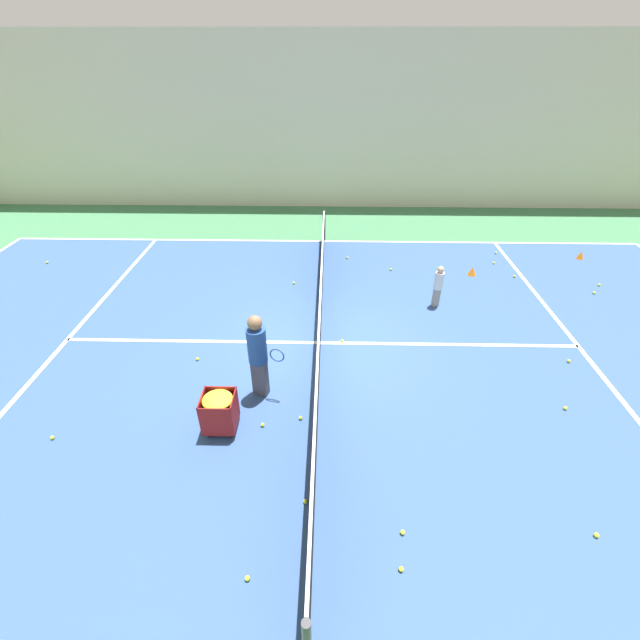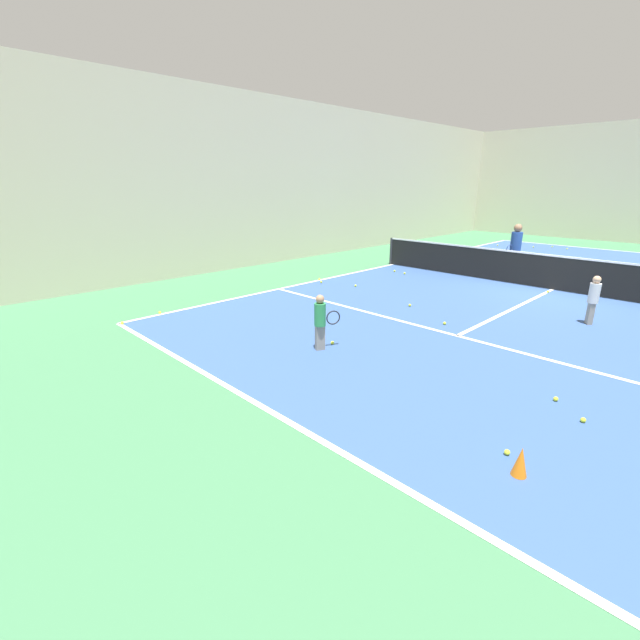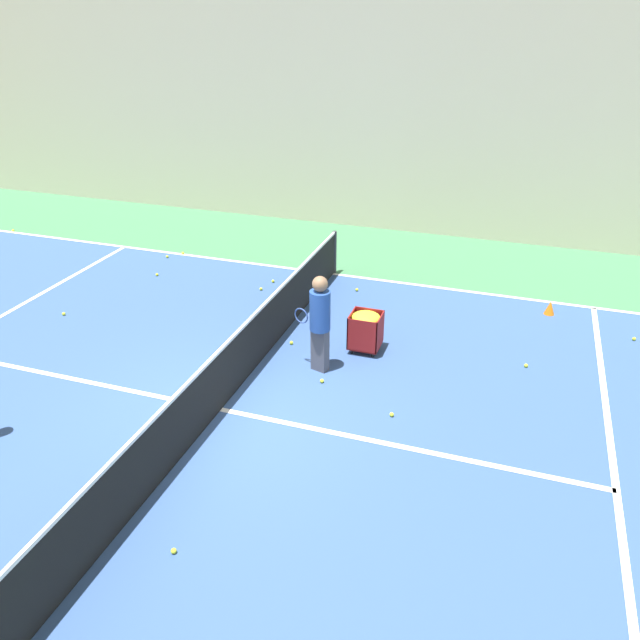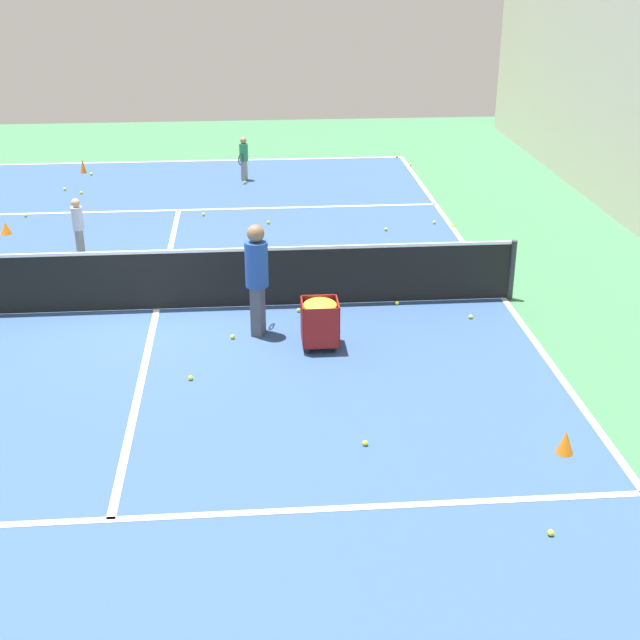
% 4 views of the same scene
% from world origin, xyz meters
% --- Properties ---
extents(ground_plane, '(32.23, 32.23, 0.00)m').
position_xyz_m(ground_plane, '(0.00, 0.00, 0.00)').
color(ground_plane, '#3D754C').
extents(court_playing_area, '(11.68, 20.95, 0.00)m').
position_xyz_m(court_playing_area, '(0.00, 0.00, 0.00)').
color(court_playing_area, '#335189').
rests_on(court_playing_area, ground).
extents(line_baseline_near, '(11.68, 0.10, 0.00)m').
position_xyz_m(line_baseline_near, '(0.00, -10.48, 0.01)').
color(line_baseline_near, white).
rests_on(line_baseline_near, ground).
extents(line_baseline_far, '(11.68, 0.10, 0.00)m').
position_xyz_m(line_baseline_far, '(0.00, 10.48, 0.01)').
color(line_baseline_far, white).
rests_on(line_baseline_far, ground).
extents(line_sideline_left, '(0.10, 20.95, 0.00)m').
position_xyz_m(line_sideline_left, '(-5.84, 0.00, 0.01)').
color(line_sideline_left, white).
rests_on(line_sideline_left, ground).
extents(line_service_near, '(11.68, 0.10, 0.00)m').
position_xyz_m(line_service_near, '(0.00, -5.76, 0.01)').
color(line_service_near, white).
rests_on(line_service_near, ground).
extents(line_service_far, '(11.68, 0.10, 0.00)m').
position_xyz_m(line_service_far, '(0.00, 5.76, 0.01)').
color(line_service_far, white).
rests_on(line_service_far, ground).
extents(line_centre_service, '(0.10, 11.52, 0.00)m').
position_xyz_m(line_centre_service, '(0.00, 0.00, 0.01)').
color(line_centre_service, white).
rests_on(line_centre_service, ground).
extents(hall_enclosure_left, '(0.15, 28.53, 6.11)m').
position_xyz_m(hall_enclosure_left, '(-9.56, 0.00, 3.05)').
color(hall_enclosure_left, beige).
rests_on(hall_enclosure_left, ground).
extents(tennis_net, '(11.98, 0.10, 1.03)m').
position_xyz_m(tennis_net, '(0.00, 0.00, 0.53)').
color(tennis_net, '#2D2D33').
rests_on(tennis_net, ground).
extents(player_near_baseline, '(0.29, 0.56, 1.08)m').
position_xyz_m(player_near_baseline, '(-1.49, -8.32, 0.62)').
color(player_near_baseline, gray).
rests_on(player_near_baseline, ground).
extents(coach_at_net, '(0.44, 0.71, 1.76)m').
position_xyz_m(coach_at_net, '(-1.66, 1.09, 1.01)').
color(coach_at_net, '#4C4C56').
rests_on(coach_at_net, ground).
extents(child_midcourt, '(0.31, 0.31, 1.11)m').
position_xyz_m(child_midcourt, '(1.69, -2.92, 0.64)').
color(child_midcourt, gray).
rests_on(child_midcourt, ground).
extents(ball_cart, '(0.55, 0.56, 0.76)m').
position_xyz_m(ball_cart, '(-2.57, 1.66, 0.53)').
color(ball_cart, maroon).
rests_on(ball_cart, ground).
extents(training_cone_0, '(0.21, 0.21, 0.29)m').
position_xyz_m(training_cone_0, '(-5.23, 4.87, 0.15)').
color(training_cone_0, orange).
rests_on(training_cone_0, ground).
extents(training_cone_3, '(0.17, 0.17, 0.35)m').
position_xyz_m(training_cone_3, '(2.67, -9.40, 0.18)').
color(training_cone_3, orange).
rests_on(training_cone_3, ground).
extents(tennis_ball_0, '(0.07, 0.07, 0.07)m').
position_xyz_m(tennis_ball_0, '(-3.66, 8.68, 0.04)').
color(tennis_ball_0, yellow).
rests_on(tennis_ball_0, ground).
extents(tennis_ball_1, '(0.07, 0.07, 0.07)m').
position_xyz_m(tennis_ball_1, '(-4.41, -3.89, 0.04)').
color(tennis_ball_1, yellow).
rests_on(tennis_ball_1, ground).
extents(tennis_ball_2, '(0.07, 0.07, 0.07)m').
position_xyz_m(tennis_ball_2, '(-1.98, -4.57, 0.04)').
color(tennis_ball_2, yellow).
rests_on(tennis_ball_2, ground).
extents(tennis_ball_3, '(0.07, 0.07, 0.07)m').
position_xyz_m(tennis_ball_3, '(-2.29, 9.19, 0.04)').
color(tennis_ball_3, yellow).
rests_on(tennis_ball_3, ground).
extents(tennis_ball_4, '(0.07, 0.07, 0.07)m').
position_xyz_m(tennis_ball_4, '(-5.85, -4.03, 0.04)').
color(tennis_ball_4, yellow).
rests_on(tennis_ball_4, ground).
extents(tennis_ball_5, '(0.07, 0.07, 0.07)m').
position_xyz_m(tennis_ball_5, '(-1.26, 1.26, 0.04)').
color(tennis_ball_5, yellow).
rests_on(tennis_ball_5, ground).
extents(tennis_ball_6, '(0.07, 0.07, 0.07)m').
position_xyz_m(tennis_ball_6, '(-4.92, -1.15, 0.04)').
color(tennis_ball_6, yellow).
rests_on(tennis_ball_6, ground).
extents(tennis_ball_7, '(0.07, 0.07, 0.07)m').
position_xyz_m(tennis_ball_7, '(-3.99, 0.12, 0.04)').
color(tennis_ball_7, yellow).
rests_on(tennis_ball_7, ground).
extents(tennis_ball_9, '(0.07, 0.07, 0.07)m').
position_xyz_m(tennis_ball_9, '(0.04, -0.50, 0.04)').
color(tennis_ball_9, yellow).
rests_on(tennis_ball_9, ground).
extents(tennis_ball_10, '(0.07, 0.07, 0.07)m').
position_xyz_m(tennis_ball_10, '(-5.19, 8.07, 0.04)').
color(tennis_ball_10, yellow).
rests_on(tennis_ball_10, ground).
extents(tennis_ball_11, '(0.07, 0.07, 0.07)m').
position_xyz_m(tennis_ball_11, '(-3.04, 9.45, 0.04)').
color(tennis_ball_11, yellow).
rests_on(tennis_ball_11, ground).
extents(tennis_ball_13, '(0.07, 0.07, 0.07)m').
position_xyz_m(tennis_ball_13, '(-0.68, 2.59, 0.04)').
color(tennis_ball_13, yellow).
rests_on(tennis_ball_13, ground).
extents(tennis_ball_14, '(0.07, 0.07, 0.07)m').
position_xyz_m(tennis_ball_14, '(-5.91, -9.46, 0.04)').
color(tennis_ball_14, yellow).
rests_on(tennis_ball_14, ground).
extents(tennis_ball_15, '(0.07, 0.07, 0.07)m').
position_xyz_m(tennis_ball_15, '(-2.88, 4.51, 0.04)').
color(tennis_ball_15, yellow).
rests_on(tennis_ball_15, ground).
extents(tennis_ball_16, '(0.07, 0.07, 0.07)m').
position_xyz_m(tennis_ball_16, '(-5.51, -4.28, 0.04)').
color(tennis_ball_16, yellow).
rests_on(tennis_ball_16, ground).
extents(tennis_ball_18, '(0.07, 0.07, 0.07)m').
position_xyz_m(tennis_ball_18, '(-1.51, -7.97, 0.04)').
color(tennis_ball_18, yellow).
rests_on(tennis_ball_18, ground).
extents(tennis_ball_19, '(0.07, 0.07, 0.07)m').
position_xyz_m(tennis_ball_19, '(2.43, -9.13, 0.04)').
color(tennis_ball_19, yellow).
rests_on(tennis_ball_19, ground).
extents(tennis_ball_20, '(0.07, 0.07, 0.07)m').
position_xyz_m(tennis_ball_20, '(-5.71, -10.43, 0.04)').
color(tennis_ball_20, yellow).
rests_on(tennis_ball_20, ground).
extents(tennis_ball_21, '(0.07, 0.07, 0.07)m').
position_xyz_m(tennis_ball_21, '(-4.56, 6.41, 0.04)').
color(tennis_ball_21, yellow).
rests_on(tennis_ball_21, ground).
extents(tennis_ball_25, '(0.07, 0.07, 0.07)m').
position_xyz_m(tennis_ball_25, '(-2.33, 0.30, 0.04)').
color(tennis_ball_25, yellow).
rests_on(tennis_ball_25, ground).
extents(tennis_ball_26, '(0.07, 0.07, 0.07)m').
position_xyz_m(tennis_ball_26, '(-4.43, -1.24, 0.04)').
color(tennis_ball_26, yellow).
rests_on(tennis_ball_26, ground).
extents(tennis_ball_28, '(0.07, 0.07, 0.07)m').
position_xyz_m(tennis_ball_28, '(-0.57, -5.28, 0.04)').
color(tennis_ball_28, yellow).
rests_on(tennis_ball_28, ground).
extents(tennis_ball_29, '(0.07, 0.07, 0.07)m').
position_xyz_m(tennis_ball_29, '(-5.08, 0.80, 0.04)').
color(tennis_ball_29, yellow).
rests_on(tennis_ball_29, ground).
extents(tennis_ball_31, '(0.07, 0.07, 0.07)m').
position_xyz_m(tennis_ball_31, '(2.39, -7.32, 0.04)').
color(tennis_ball_31, yellow).
rests_on(tennis_ball_31, ground).
extents(tennis_ball_32, '(0.07, 0.07, 0.07)m').
position_xyz_m(tennis_ball_32, '(-2.51, 0.96, 0.04)').
color(tennis_ball_32, yellow).
rests_on(tennis_ball_32, ground).
extents(tennis_ball_33, '(0.07, 0.07, 0.07)m').
position_xyz_m(tennis_ball_33, '(2.85, -7.69, 0.04)').
color(tennis_ball_33, yellow).
rests_on(tennis_ball_33, ground).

